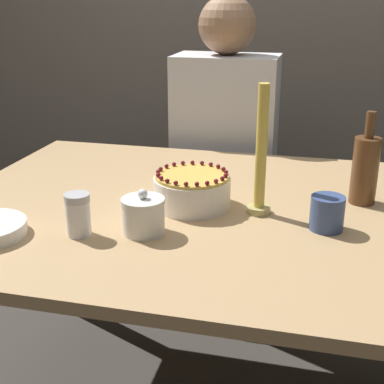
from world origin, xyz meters
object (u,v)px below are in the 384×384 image
object	(u,v)px
bottle	(365,169)
person_man_blue_shirt	(224,178)
cake	(192,191)
sugar_shaker	(78,214)
sugar_bowl	(143,215)
candle	(261,161)

from	to	relation	value
bottle	person_man_blue_shirt	world-z (taller)	person_man_blue_shirt
cake	person_man_blue_shirt	distance (m)	0.77
bottle	person_man_blue_shirt	bearing A→B (deg)	129.13
sugar_shaker	person_man_blue_shirt	distance (m)	1.02
person_man_blue_shirt	sugar_bowl	bearing A→B (deg)	88.38
cake	candle	world-z (taller)	candle
cake	sugar_shaker	bearing A→B (deg)	-131.80
sugar_shaker	bottle	bearing A→B (deg)	29.76
sugar_shaker	bottle	xyz separation A→B (m)	(0.66, 0.38, 0.04)
sugar_shaker	bottle	size ratio (longest dim) A/B	0.41
sugar_bowl	bottle	world-z (taller)	bottle
sugar_bowl	person_man_blue_shirt	xyz separation A→B (m)	(0.03, 0.94, -0.21)
sugar_bowl	person_man_blue_shirt	distance (m)	0.96
sugar_bowl	person_man_blue_shirt	bearing A→B (deg)	88.38
person_man_blue_shirt	sugar_shaker	bearing A→B (deg)	80.13
sugar_shaker	candle	xyz separation A→B (m)	(0.40, 0.24, 0.09)
cake	sugar_shaker	distance (m)	0.33
sugar_bowl	candle	distance (m)	0.33
sugar_bowl	candle	world-z (taller)	candle
cake	sugar_bowl	bearing A→B (deg)	-110.30
sugar_bowl	cake	bearing A→B (deg)	69.70
cake	candle	size ratio (longest dim) A/B	0.61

